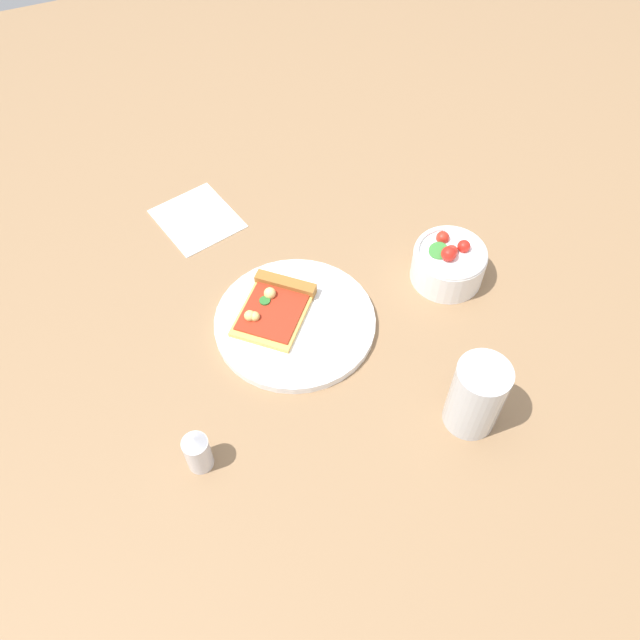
# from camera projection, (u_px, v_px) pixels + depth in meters

# --- Properties ---
(ground_plane) EXTENTS (2.40, 2.40, 0.00)m
(ground_plane) POSITION_uv_depth(u_px,v_px,m) (316.00, 321.00, 1.03)
(ground_plane) COLOR #93704C
(ground_plane) RESTS_ON ground
(plate) EXTENTS (0.26, 0.26, 0.01)m
(plate) POSITION_uv_depth(u_px,v_px,m) (295.00, 322.00, 1.02)
(plate) COLOR white
(plate) RESTS_ON ground_plane
(pizza_slice_main) EXTENTS (0.16, 0.16, 0.03)m
(pizza_slice_main) POSITION_uv_depth(u_px,v_px,m) (275.00, 305.00, 1.02)
(pizza_slice_main) COLOR #E5B256
(pizza_slice_main) RESTS_ON plate
(salad_bowl) EXTENTS (0.12, 0.12, 0.08)m
(salad_bowl) POSITION_uv_depth(u_px,v_px,m) (449.00, 264.00, 1.05)
(salad_bowl) COLOR white
(salad_bowl) RESTS_ON ground_plane
(soda_glass) EXTENTS (0.07, 0.07, 0.12)m
(soda_glass) POSITION_uv_depth(u_px,v_px,m) (476.00, 398.00, 0.88)
(soda_glass) COLOR silver
(soda_glass) RESTS_ON ground_plane
(paper_napkin) EXTENTS (0.16, 0.17, 0.00)m
(paper_napkin) POSITION_uv_depth(u_px,v_px,m) (197.00, 218.00, 1.16)
(paper_napkin) COLOR white
(paper_napkin) RESTS_ON ground_plane
(pepper_shaker) EXTENTS (0.04, 0.04, 0.07)m
(pepper_shaker) POSITION_uv_depth(u_px,v_px,m) (197.00, 451.00, 0.85)
(pepper_shaker) COLOR silver
(pepper_shaker) RESTS_ON ground_plane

